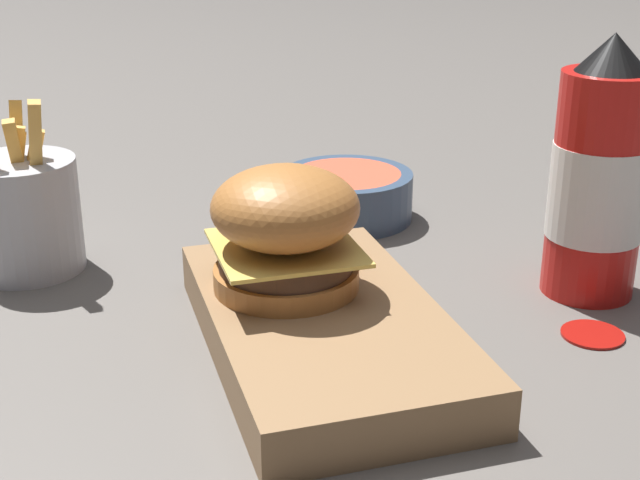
{
  "coord_description": "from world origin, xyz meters",
  "views": [
    {
      "loc": [
        0.55,
        -0.16,
        0.3
      ],
      "look_at": [
        0.01,
        -0.0,
        0.09
      ],
      "focal_mm": 50.0,
      "sensor_mm": 36.0,
      "label": 1
    }
  ],
  "objects_px": {
    "burger": "(286,228)",
    "side_bowl": "(347,194)",
    "ketchup_bottle": "(598,180)",
    "serving_board": "(320,330)",
    "fries_basket": "(23,212)"
  },
  "relations": [
    {
      "from": "serving_board",
      "to": "side_bowl",
      "type": "relative_size",
      "value": 2.15
    },
    {
      "from": "serving_board",
      "to": "burger",
      "type": "xyz_separation_m",
      "value": [
        -0.04,
        -0.01,
        0.06
      ]
    },
    {
      "from": "burger",
      "to": "ketchup_bottle",
      "type": "xyz_separation_m",
      "value": [
        0.0,
        0.25,
        0.01
      ]
    },
    {
      "from": "side_bowl",
      "to": "burger",
      "type": "bearing_deg",
      "value": -28.64
    },
    {
      "from": "serving_board",
      "to": "fries_basket",
      "type": "height_order",
      "value": "fries_basket"
    },
    {
      "from": "burger",
      "to": "ketchup_bottle",
      "type": "relative_size",
      "value": 0.51
    },
    {
      "from": "burger",
      "to": "fries_basket",
      "type": "xyz_separation_m",
      "value": [
        -0.18,
        -0.18,
        -0.03
      ]
    },
    {
      "from": "serving_board",
      "to": "side_bowl",
      "type": "height_order",
      "value": "side_bowl"
    },
    {
      "from": "burger",
      "to": "side_bowl",
      "type": "xyz_separation_m",
      "value": [
        -0.22,
        0.12,
        -0.06
      ]
    },
    {
      "from": "side_bowl",
      "to": "serving_board",
      "type": "bearing_deg",
      "value": -22.23
    },
    {
      "from": "burger",
      "to": "fries_basket",
      "type": "distance_m",
      "value": 0.25
    },
    {
      "from": "fries_basket",
      "to": "side_bowl",
      "type": "distance_m",
      "value": 0.3
    },
    {
      "from": "serving_board",
      "to": "burger",
      "type": "height_order",
      "value": "burger"
    },
    {
      "from": "ketchup_bottle",
      "to": "side_bowl",
      "type": "relative_size",
      "value": 1.61
    },
    {
      "from": "serving_board",
      "to": "fries_basket",
      "type": "relative_size",
      "value": 1.83
    }
  ]
}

